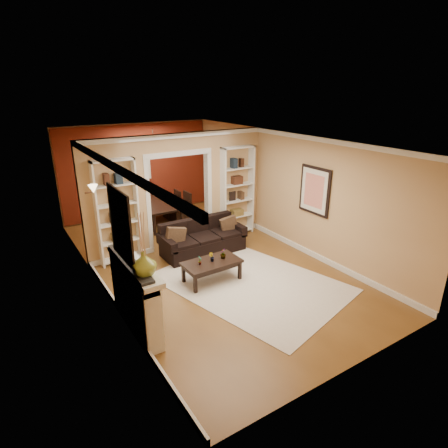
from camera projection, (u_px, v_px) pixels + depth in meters
floor at (205, 262)px, 8.36m from camera, size 8.00×8.00×0.00m
ceiling at (202, 139)px, 7.42m from camera, size 8.00×8.00×0.00m
wall_back at (137, 170)px, 11.05m from camera, size 8.00×0.00×8.00m
wall_front at (360, 284)px, 4.73m from camera, size 8.00×0.00×8.00m
wall_left at (95, 224)px, 6.76m from camera, size 0.00×8.00×8.00m
wall_right at (285, 189)px, 9.02m from camera, size 0.00×8.00×8.00m
partition_wall at (179, 191)px, 8.84m from camera, size 4.50×0.15×2.70m
red_back_panel at (137, 171)px, 11.04m from camera, size 4.44×0.04×2.64m
dining_window at (137, 164)px, 10.93m from camera, size 0.78×0.03×0.98m
area_rug at (250, 283)px, 7.46m from camera, size 3.35×4.08×0.01m
sofa at (203, 237)px, 8.69m from camera, size 1.98×0.85×0.77m
pillow_left at (175, 235)px, 8.25m from camera, size 0.44×0.15×0.43m
pillow_right at (229, 224)px, 8.96m from camera, size 0.41×0.18×0.40m
coffee_table at (212, 271)px, 7.48m from camera, size 1.15×0.64×0.43m
plant_left at (200, 260)px, 7.24m from camera, size 0.11×0.12×0.19m
plant_center at (212, 257)px, 7.38m from camera, size 0.13×0.12×0.18m
plant_right at (223, 254)px, 7.51m from camera, size 0.16×0.16×0.20m
bookshelf_left at (117, 213)px, 8.00m from camera, size 0.90×0.30×2.30m
bookshelf_right at (237, 192)px, 9.55m from camera, size 0.90×0.30×2.30m
fireplace at (137, 296)px, 5.92m from camera, size 0.32×1.70×1.16m
vase at (144, 264)px, 5.28m from camera, size 0.36×0.36×0.37m
mirror at (120, 225)px, 5.43m from camera, size 0.03×0.95×1.10m
wall_sconce at (90, 191)px, 7.08m from camera, size 0.18×0.18×0.22m
framed_art at (314, 191)px, 8.14m from camera, size 0.04×0.85×1.05m
dining_table at (158, 213)px, 10.56m from camera, size 1.76×0.98×0.62m
dining_chair_nw at (143, 214)px, 9.99m from camera, size 0.49×0.49×0.93m
dining_chair_ne at (180, 208)px, 10.55m from camera, size 0.50×0.50×0.91m
dining_chair_sw at (135, 209)px, 10.48m from camera, size 0.54×0.54×0.90m
dining_chair_se at (171, 204)px, 11.04m from camera, size 0.53×0.53×0.82m
chandelier at (152, 154)px, 9.79m from camera, size 0.50×0.50×0.30m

